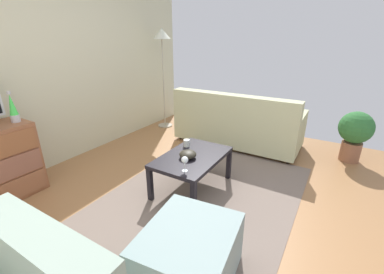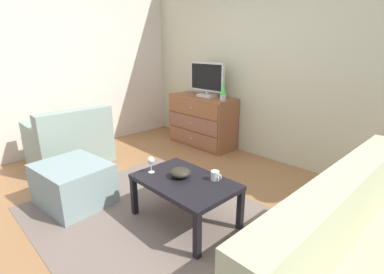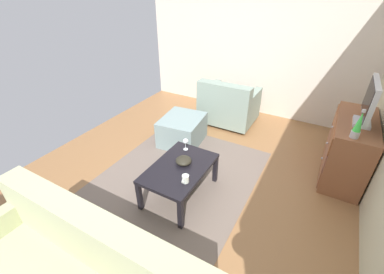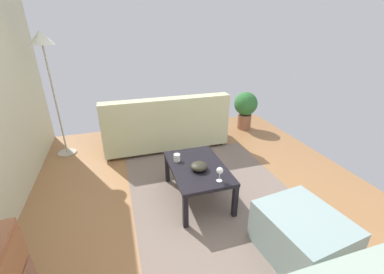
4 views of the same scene
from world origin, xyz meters
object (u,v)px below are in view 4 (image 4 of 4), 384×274
object	(u,v)px
couch_large	(165,126)
coffee_table	(198,170)
mug	(177,157)
potted_plant	(245,107)
bowl_decorative	(199,166)
standing_lamp	(44,51)
wine_glass	(220,171)
ottoman	(301,236)

from	to	relation	value
couch_large	coffee_table	bearing A→B (deg)	-177.39
mug	potted_plant	xyz separation A→B (m)	(1.59, -1.75, -0.03)
bowl_decorative	couch_large	size ratio (longest dim) A/B	0.10
bowl_decorative	standing_lamp	xyz separation A→B (m)	(1.74, 1.62, 1.09)
wine_glass	potted_plant	distance (m)	2.56
bowl_decorative	standing_lamp	distance (m)	2.62
wine_glass	couch_large	bearing A→B (deg)	5.75
ottoman	potted_plant	world-z (taller)	potted_plant
ottoman	couch_large	bearing A→B (deg)	14.62
coffee_table	ottoman	world-z (taller)	ottoman
mug	standing_lamp	bearing A→B (deg)	44.29
ottoman	potted_plant	bearing A→B (deg)	-18.83
standing_lamp	mug	bearing A→B (deg)	-135.71
mug	ottoman	bearing A→B (deg)	-147.33
coffee_table	mug	size ratio (longest dim) A/B	8.00
bowl_decorative	standing_lamp	world-z (taller)	standing_lamp
wine_glass	bowl_decorative	bearing A→B (deg)	26.02
wine_glass	standing_lamp	bearing A→B (deg)	41.09
potted_plant	mug	bearing A→B (deg)	132.22
wine_glass	mug	world-z (taller)	wine_glass
bowl_decorative	couch_large	world-z (taller)	couch_large
couch_large	standing_lamp	world-z (taller)	standing_lamp
mug	ottoman	world-z (taller)	mug
bowl_decorative	ottoman	world-z (taller)	bowl_decorative
coffee_table	ottoman	distance (m)	1.21
mug	standing_lamp	size ratio (longest dim) A/B	0.06
standing_lamp	wine_glass	bearing A→B (deg)	-138.91
coffee_table	wine_glass	size ratio (longest dim) A/B	5.81
wine_glass	mug	size ratio (longest dim) A/B	1.38
coffee_table	wine_glass	bearing A→B (deg)	-160.89
couch_large	potted_plant	xyz separation A→B (m)	(0.27, -1.63, 0.10)
ottoman	standing_lamp	distance (m)	3.75
mug	couch_large	xyz separation A→B (m)	(1.32, -0.12, -0.13)
bowl_decorative	potted_plant	distance (m)	2.43
ottoman	standing_lamp	world-z (taller)	standing_lamp
potted_plant	couch_large	bearing A→B (deg)	99.33
mug	bowl_decorative	distance (m)	0.32
wine_glass	ottoman	xyz separation A→B (m)	(-0.70, -0.48, -0.32)
bowl_decorative	potted_plant	world-z (taller)	potted_plant
potted_plant	coffee_table	bearing A→B (deg)	138.79
couch_large	ottoman	xyz separation A→B (m)	(-2.55, -0.67, -0.12)
ottoman	coffee_table	bearing A→B (deg)	29.86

